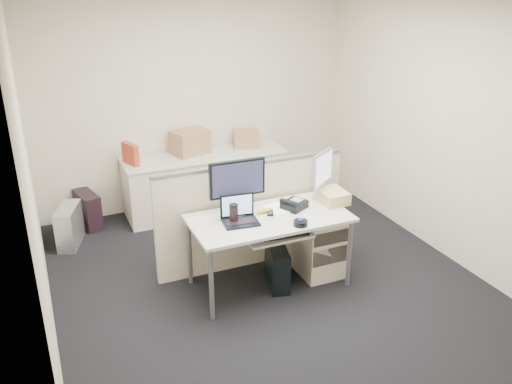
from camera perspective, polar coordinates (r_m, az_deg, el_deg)
name	(u,v)px	position (r m, az deg, el deg)	size (l,w,h in m)	color
floor	(269,284)	(5.43, 1.36, -9.64)	(4.00, 4.50, 0.01)	black
wall_back	(195,101)	(6.87, -6.48, 9.53)	(4.00, 0.02, 2.70)	beige
wall_front	(444,277)	(3.13, 19.20, -8.42)	(4.00, 0.02, 2.70)	beige
wall_left	(31,188)	(4.44, -22.64, 0.43)	(0.02, 4.50, 2.70)	beige
wall_right	(447,129)	(5.93, 19.44, 6.25)	(0.02, 4.50, 2.70)	beige
desk	(269,223)	(5.10, 1.43, -3.28)	(1.50, 0.75, 0.73)	beige
keyboard_tray	(278,235)	(4.98, 2.29, -4.57)	(0.62, 0.32, 0.02)	beige
drawer_pedestal	(316,242)	(5.53, 6.38, -5.23)	(0.40, 0.55, 0.65)	beige
cubicle_partition	(251,216)	(5.52, -0.51, -2.49)	(2.00, 0.06, 1.10)	beige
back_counter	(206,183)	(6.88, -5.33, 0.93)	(2.00, 0.60, 0.72)	beige
monitor_main	(237,188)	(5.03, -1.98, 0.47)	(0.54, 0.21, 0.54)	black
monitor_small	(322,176)	(5.41, 6.93, 1.67)	(0.40, 0.20, 0.49)	#B7B7BC
laptop	(240,211)	(4.90, -1.65, -2.04)	(0.32, 0.24, 0.24)	black
trackball	(301,223)	(4.91, 4.71, -3.28)	(0.13, 0.13, 0.05)	black
desk_phone	(294,205)	(5.25, 4.05, -1.35)	(0.23, 0.19, 0.07)	black
paper_stack	(278,209)	(5.23, 2.32, -1.78)	(0.21, 0.27, 0.01)	white
sticky_pad	(295,221)	(5.00, 4.17, -3.02)	(0.07, 0.07, 0.01)	yellow
travel_mug	(234,214)	(4.93, -2.35, -2.33)	(0.08, 0.08, 0.17)	black
banana	(265,211)	(5.15, 0.97, -1.98)	(0.18, 0.04, 0.04)	#EFAC12
cellphone	(270,213)	(5.13, 1.51, -2.27)	(0.06, 0.11, 0.01)	black
manila_folders	(332,196)	(5.43, 8.04, -0.43)	(0.25, 0.32, 0.12)	#D9CC7F
keyboard	(284,234)	(4.96, 3.01, -4.42)	(0.44, 0.16, 0.02)	black
pc_tower_desk	(277,267)	(5.31, 2.26, -7.86)	(0.17, 0.43, 0.41)	black
pc_tower_spare_dark	(88,210)	(6.77, -17.28, -1.79)	(0.18, 0.46, 0.42)	black
pc_tower_spare_silver	(69,226)	(6.38, -19.05, -3.40)	(0.19, 0.48, 0.45)	#B7B7BC
cardboard_box_left	(190,143)	(6.77, -6.98, 5.17)	(0.42, 0.32, 0.32)	#A87F4A
cardboard_box_right	(246,139)	(7.00, -1.05, 5.56)	(0.32, 0.25, 0.23)	#A87F4A
red_binder	(131,155)	(6.53, -13.07, 3.85)	(0.07, 0.29, 0.27)	#A8361E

